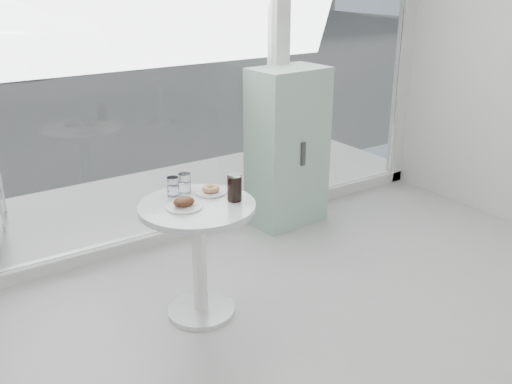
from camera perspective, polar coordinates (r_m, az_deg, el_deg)
storefront at (r=4.49m, az=-6.61°, el=16.17°), size 5.00×0.14×3.00m
main_table at (r=3.59m, az=-5.79°, el=-4.46°), size 0.72×0.72×0.77m
patio_deck at (r=5.57m, az=-10.38°, el=-0.95°), size 5.60×1.60×0.05m
mint_cabinet at (r=4.91m, az=3.14°, el=4.46°), size 0.65×0.46×1.36m
car_silver at (r=15.30m, az=-23.71°, el=14.51°), size 4.71×2.44×1.48m
plate_fritter at (r=3.45m, az=-7.17°, el=-1.16°), size 0.22×0.22×0.07m
plate_donut at (r=3.65m, az=-4.54°, el=0.16°), size 0.19×0.19×0.05m
water_tumbler_a at (r=3.63m, az=-8.31°, el=0.46°), size 0.08×0.08×0.12m
water_tumbler_b at (r=3.67m, az=-7.14°, el=0.77°), size 0.08×0.08×0.13m
cola_glass at (r=3.51m, az=-2.17°, el=0.44°), size 0.09×0.09×0.18m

